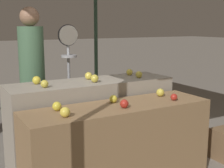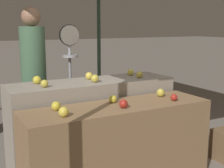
{
  "view_description": "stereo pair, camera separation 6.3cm",
  "coord_description": "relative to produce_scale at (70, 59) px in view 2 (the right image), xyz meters",
  "views": [
    {
      "loc": [
        -1.5,
        -2.48,
        1.59
      ],
      "look_at": [
        0.09,
        0.3,
        0.98
      ],
      "focal_mm": 50.0,
      "sensor_mm": 36.0,
      "label": 1
    },
    {
      "loc": [
        -1.45,
        -2.52,
        1.59
      ],
      "look_at": [
        0.09,
        0.3,
        0.98
      ],
      "focal_mm": 50.0,
      "sensor_mm": 36.0,
      "label": 2
    }
  ],
  "objects": [
    {
      "name": "apple_back_3",
      "position": [
        -0.58,
        -0.54,
        -0.14
      ],
      "size": [
        0.09,
        0.09,
        0.09
      ],
      "primitive_type": "sphere",
      "color": "gold",
      "rests_on": "display_counter_back"
    },
    {
      "name": "produce_scale",
      "position": [
        0.0,
        0.0,
        0.0
      ],
      "size": [
        0.27,
        0.2,
        1.59
      ],
      "color": "#99999E",
      "rests_on": "ground_plane"
    },
    {
      "name": "apple_front_0",
      "position": [
        -0.59,
        -1.35,
        -0.28
      ],
      "size": [
        0.09,
        0.09,
        0.09
      ],
      "primitive_type": "sphere",
      "color": "yellow",
      "rests_on": "display_counter_front"
    },
    {
      "name": "person_vendor_at_scale",
      "position": [
        -0.44,
        0.15,
        -0.09
      ],
      "size": [
        0.43,
        0.43,
        1.81
      ],
      "rotation": [
        0.0,
        0.0,
        2.62
      ],
      "color": "#2D2D38",
      "rests_on": "ground_plane"
    },
    {
      "name": "apple_front_4",
      "position": [
        0.01,
        -1.13,
        -0.29
      ],
      "size": [
        0.08,
        0.08,
        0.08
      ],
      "primitive_type": "sphere",
      "color": "gold",
      "rests_on": "display_counter_front"
    },
    {
      "name": "display_counter_front",
      "position": [
        0.01,
        -1.25,
        -0.74
      ],
      "size": [
        1.87,
        0.55,
        0.83
      ],
      "primitive_type": "cube",
      "color": "olive",
      "rests_on": "ground_plane"
    },
    {
      "name": "apple_front_3",
      "position": [
        -0.58,
        -1.13,
        -0.28
      ],
      "size": [
        0.08,
        0.08,
        0.08
      ],
      "primitive_type": "sphere",
      "color": "gold",
      "rests_on": "display_counter_front"
    },
    {
      "name": "apple_back_2",
      "position": [
        0.58,
        -0.74,
        -0.14
      ],
      "size": [
        0.08,
        0.08,
        0.08
      ],
      "primitive_type": "sphere",
      "color": "gold",
      "rests_on": "display_counter_back"
    },
    {
      "name": "apple_back_1",
      "position": [
        -0.01,
        -0.75,
        -0.14
      ],
      "size": [
        0.09,
        0.09,
        0.09
      ],
      "primitive_type": "sphere",
      "color": "gold",
      "rests_on": "display_counter_back"
    },
    {
      "name": "apple_back_5",
      "position": [
        0.58,
        -0.53,
        -0.14
      ],
      "size": [
        0.08,
        0.08,
        0.08
      ],
      "primitive_type": "sphere",
      "color": "yellow",
      "rests_on": "display_counter_back"
    },
    {
      "name": "apple_front_5",
      "position": [
        0.59,
        -1.14,
        -0.28
      ],
      "size": [
        0.09,
        0.09,
        0.09
      ],
      "primitive_type": "sphere",
      "color": "gold",
      "rests_on": "display_counter_front"
    },
    {
      "name": "display_counter_back",
      "position": [
        0.01,
        -0.65,
        -0.67
      ],
      "size": [
        1.87,
        0.55,
        0.97
      ],
      "primitive_type": "cube",
      "color": "gray",
      "rests_on": "ground_plane"
    },
    {
      "name": "apple_front_1",
      "position": [
        -0.0,
        -1.35,
        -0.28
      ],
      "size": [
        0.08,
        0.08,
        0.08
      ],
      "primitive_type": "sphere",
      "color": "#AD281E",
      "rests_on": "display_counter_front"
    },
    {
      "name": "apple_back_0",
      "position": [
        -0.57,
        -0.76,
        -0.14
      ],
      "size": [
        0.08,
        0.08,
        0.08
      ],
      "primitive_type": "sphere",
      "color": "gold",
      "rests_on": "display_counter_back"
    },
    {
      "name": "apple_back_4",
      "position": [
        0.02,
        -0.55,
        -0.14
      ],
      "size": [
        0.09,
        0.09,
        0.09
      ],
      "primitive_type": "sphere",
      "color": "yellow",
      "rests_on": "display_counter_back"
    },
    {
      "name": "apple_front_2",
      "position": [
        0.59,
        -1.36,
        -0.29
      ],
      "size": [
        0.07,
        0.07,
        0.07
      ],
      "primitive_type": "sphere",
      "color": "#AD281E",
      "rests_on": "display_counter_front"
    }
  ]
}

